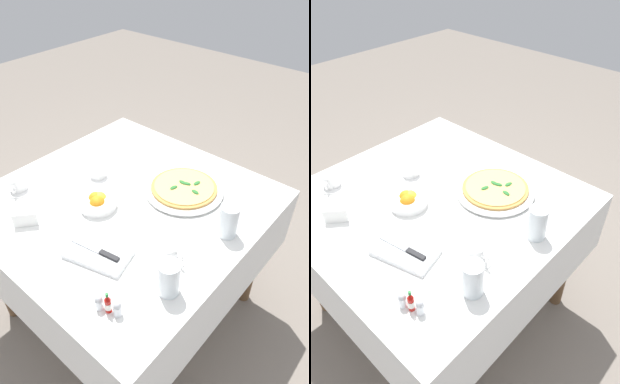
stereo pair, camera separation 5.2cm
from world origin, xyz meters
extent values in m
plane|color=slate|center=(0.00, 0.00, 0.00)|extent=(8.00, 8.00, 0.00)
cube|color=white|center=(0.00, 0.00, 0.71)|extent=(1.05, 1.05, 0.02)
cube|color=white|center=(0.00, -0.52, 0.56)|extent=(1.05, 0.01, 0.28)
cube|color=white|center=(0.00, 0.52, 0.56)|extent=(1.05, 0.01, 0.28)
cube|color=white|center=(-0.52, 0.00, 0.56)|extent=(0.01, 1.05, 0.28)
cube|color=white|center=(0.52, 0.00, 0.56)|extent=(0.01, 1.05, 0.28)
cylinder|color=brown|center=(-0.43, -0.43, 0.35)|extent=(0.06, 0.06, 0.70)
cylinder|color=brown|center=(0.43, -0.43, 0.35)|extent=(0.06, 0.06, 0.70)
cylinder|color=white|center=(-0.15, -0.20, 0.73)|extent=(0.20, 0.20, 0.01)
cylinder|color=white|center=(-0.15, -0.20, 0.74)|extent=(0.33, 0.33, 0.01)
cylinder|color=#C68E47|center=(-0.15, -0.20, 0.75)|extent=(0.28, 0.28, 0.01)
cylinder|color=#EAC66B|center=(-0.15, -0.20, 0.75)|extent=(0.25, 0.25, 0.00)
ellipsoid|color=#2D7533|center=(-0.14, -0.21, 0.76)|extent=(0.04, 0.02, 0.01)
ellipsoid|color=#2D7533|center=(-0.18, -0.25, 0.76)|extent=(0.02, 0.04, 0.01)
ellipsoid|color=#2D7533|center=(-0.15, -0.22, 0.76)|extent=(0.04, 0.03, 0.01)
ellipsoid|color=#2D7533|center=(-0.21, -0.20, 0.76)|extent=(0.04, 0.02, 0.01)
ellipsoid|color=#2D7533|center=(-0.13, -0.16, 0.76)|extent=(0.03, 0.04, 0.01)
cylinder|color=white|center=(-0.33, 0.13, 0.73)|extent=(0.13, 0.13, 0.01)
cylinder|color=white|center=(-0.33, 0.13, 0.76)|extent=(0.08, 0.08, 0.06)
torus|color=white|center=(-0.38, 0.13, 0.76)|extent=(0.04, 0.01, 0.03)
cylinder|color=black|center=(-0.33, 0.13, 0.79)|extent=(0.07, 0.07, 0.00)
cylinder|color=white|center=(0.20, -0.04, 0.73)|extent=(0.13, 0.13, 0.01)
cylinder|color=white|center=(0.20, -0.04, 0.75)|extent=(0.08, 0.08, 0.05)
torus|color=white|center=(0.25, -0.04, 0.76)|extent=(0.04, 0.01, 0.03)
cylinder|color=black|center=(0.20, -0.04, 0.78)|extent=(0.07, 0.07, 0.00)
cylinder|color=white|center=(0.39, 0.24, 0.73)|extent=(0.13, 0.13, 0.01)
cylinder|color=white|center=(0.39, 0.24, 0.76)|extent=(0.08, 0.08, 0.06)
torus|color=white|center=(0.36, 0.28, 0.76)|extent=(0.03, 0.03, 0.03)
cylinder|color=black|center=(0.39, 0.24, 0.78)|extent=(0.07, 0.07, 0.00)
cylinder|color=white|center=(-0.42, -0.10, 0.79)|extent=(0.07, 0.07, 0.13)
cylinder|color=silver|center=(-0.42, -0.10, 0.75)|extent=(0.06, 0.06, 0.06)
cylinder|color=white|center=(-0.42, 0.23, 0.78)|extent=(0.07, 0.07, 0.12)
cylinder|color=silver|center=(-0.42, 0.23, 0.77)|extent=(0.06, 0.06, 0.09)
cube|color=white|center=(-0.14, 0.27, 0.73)|extent=(0.25, 0.18, 0.02)
cube|color=silver|center=(-0.09, 0.28, 0.75)|extent=(0.12, 0.04, 0.01)
cube|color=black|center=(-0.19, 0.27, 0.75)|extent=(0.08, 0.03, 0.01)
cylinder|color=white|center=(0.05, 0.10, 0.75)|extent=(0.15, 0.15, 0.04)
sphere|color=orange|center=(0.06, 0.10, 0.76)|extent=(0.06, 0.06, 0.06)
sphere|color=orange|center=(0.03, 0.12, 0.76)|extent=(0.06, 0.06, 0.06)
sphere|color=yellow|center=(0.05, 0.09, 0.76)|extent=(0.06, 0.06, 0.06)
cylinder|color=#B7140F|center=(-0.33, 0.40, 0.75)|extent=(0.02, 0.02, 0.05)
cylinder|color=white|center=(-0.33, 0.40, 0.75)|extent=(0.02, 0.02, 0.02)
cone|color=#B7140F|center=(-0.33, 0.40, 0.79)|extent=(0.02, 0.02, 0.02)
cylinder|color=#1E722D|center=(-0.33, 0.40, 0.80)|extent=(0.01, 0.01, 0.01)
cylinder|color=white|center=(-0.30, 0.41, 0.74)|extent=(0.03, 0.03, 0.04)
cylinder|color=white|center=(-0.30, 0.41, 0.74)|extent=(0.02, 0.02, 0.03)
sphere|color=silver|center=(-0.30, 0.41, 0.77)|extent=(0.02, 0.02, 0.02)
cylinder|color=white|center=(-0.36, 0.39, 0.74)|extent=(0.03, 0.03, 0.04)
cylinder|color=#38332D|center=(-0.36, 0.39, 0.74)|extent=(0.02, 0.02, 0.03)
sphere|color=silver|center=(-0.36, 0.39, 0.77)|extent=(0.02, 0.02, 0.02)
cube|color=white|center=(0.17, 0.35, 0.75)|extent=(0.06, 0.07, 0.06)
camera|label=1|loc=(-0.83, 0.78, 1.66)|focal=33.59mm
camera|label=2|loc=(-0.87, 0.75, 1.66)|focal=33.59mm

